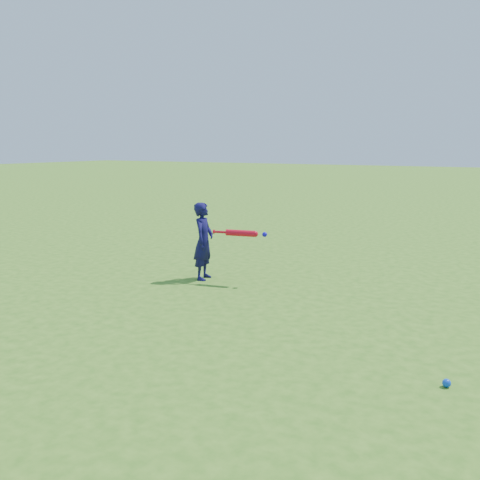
{
  "coord_description": "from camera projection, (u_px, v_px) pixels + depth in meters",
  "views": [
    {
      "loc": [
        3.1,
        -5.25,
        1.74
      ],
      "look_at": [
        -0.21,
        0.54,
        0.55
      ],
      "focal_mm": 40.0,
      "sensor_mm": 36.0,
      "label": 1
    }
  ],
  "objects": [
    {
      "name": "ground",
      "position": [
        233.0,
        294.0,
        6.31
      ],
      "size": [
        80.0,
        80.0,
        0.0
      ],
      "primitive_type": "plane",
      "color": "#39701A",
      "rests_on": "ground"
    },
    {
      "name": "child",
      "position": [
        204.0,
        241.0,
        6.94
      ],
      "size": [
        0.32,
        0.41,
        1.01
      ],
      "primitive_type": "imported",
      "rotation": [
        0.0,
        0.0,
        1.8
      ],
      "color": "#110E42",
      "rests_on": "ground"
    },
    {
      "name": "bat_swing",
      "position": [
        243.0,
        233.0,
        6.7
      ],
      "size": [
        0.71,
        0.19,
        0.08
      ],
      "rotation": [
        0.0,
        0.0,
        0.19
      ],
      "color": "red",
      "rests_on": "ground"
    },
    {
      "name": "ground_ball_blue",
      "position": [
        447.0,
        383.0,
        3.89
      ],
      "size": [
        0.06,
        0.06,
        0.06
      ],
      "primitive_type": "sphere",
      "color": "blue",
      "rests_on": "ground"
    }
  ]
}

